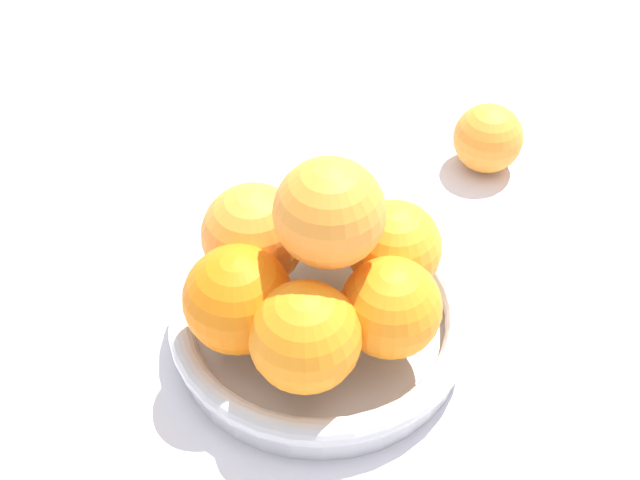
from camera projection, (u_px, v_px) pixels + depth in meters
The scene contains 4 objects.
ground_plane at pixel (320, 338), 0.71m from camera, with size 4.00×4.00×0.00m, color silver.
fruit_bowl at pixel (320, 322), 0.70m from camera, with size 0.24×0.24×0.04m.
orange_pile at pixel (316, 262), 0.65m from camera, with size 0.20×0.20×0.14m.
stray_orange at pixel (488, 138), 0.84m from camera, with size 0.07×0.07×0.07m, color orange.
Camera 1 is at (0.32, -0.33, 0.55)m, focal length 50.00 mm.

